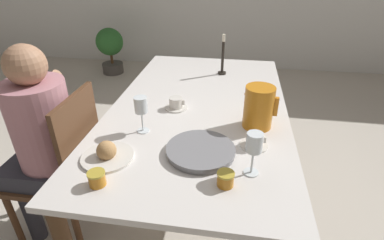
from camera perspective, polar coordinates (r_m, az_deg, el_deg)
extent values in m
plane|color=beige|center=(2.19, 1.12, -14.57)|extent=(20.00, 20.00, 0.00)
cube|color=silver|center=(1.77, 1.35, 2.38)|extent=(1.01, 1.78, 0.03)
cylinder|color=#472D19|center=(2.74, -5.61, 4.04)|extent=(0.07, 0.07, 0.70)
cylinder|color=#472D19|center=(2.67, 13.18, 2.69)|extent=(0.07, 0.07, 0.70)
cylinder|color=#51331E|center=(2.01, -30.58, -16.53)|extent=(0.04, 0.04, 0.41)
cylinder|color=#51331E|center=(2.22, -25.03, -10.19)|extent=(0.04, 0.04, 0.41)
cylinder|color=#51331E|center=(1.83, -20.94, -19.20)|extent=(0.04, 0.04, 0.41)
cylinder|color=#51331E|center=(2.05, -16.16, -11.84)|extent=(0.04, 0.04, 0.41)
cube|color=#51331E|center=(1.88, -24.54, -9.38)|extent=(0.42, 0.42, 0.03)
cube|color=#51331E|center=(1.64, -20.55, -3.46)|extent=(0.03, 0.39, 0.48)
cylinder|color=#33333D|center=(2.03, -28.33, -14.89)|extent=(0.09, 0.09, 0.44)
cylinder|color=#33333D|center=(2.12, -25.92, -12.08)|extent=(0.09, 0.09, 0.44)
cube|color=#33333D|center=(1.87, -27.02, -7.92)|extent=(0.30, 0.34, 0.11)
cylinder|color=#B77A84|center=(1.68, -26.61, -0.87)|extent=(0.30, 0.30, 0.46)
sphere|color=#A37556|center=(1.57, -29.19, 9.15)|extent=(0.19, 0.19, 0.19)
cylinder|color=#A37556|center=(1.85, -26.53, 5.73)|extent=(0.25, 0.06, 0.20)
cylinder|color=orange|center=(1.53, 12.55, 2.38)|extent=(0.15, 0.15, 0.22)
cube|color=orange|center=(1.54, 15.70, 2.49)|extent=(0.02, 0.02, 0.10)
cone|color=orange|center=(1.49, 10.66, 5.54)|extent=(0.04, 0.04, 0.04)
cylinder|color=white|center=(1.52, -9.27, -2.00)|extent=(0.06, 0.06, 0.00)
cylinder|color=white|center=(1.50, -9.44, -0.23)|extent=(0.01, 0.01, 0.10)
cylinder|color=white|center=(1.46, -9.73, 2.89)|extent=(0.06, 0.06, 0.08)
cylinder|color=white|center=(1.26, 11.15, -9.76)|extent=(0.06, 0.06, 0.00)
cylinder|color=white|center=(1.23, 11.40, -7.77)|extent=(0.01, 0.01, 0.10)
cylinder|color=white|center=(1.18, 11.84, -4.20)|extent=(0.06, 0.06, 0.08)
cylinder|color=orange|center=(1.19, 11.75, -4.92)|extent=(0.05, 0.05, 0.04)
cylinder|color=silver|center=(1.42, 11.66, -4.76)|extent=(0.13, 0.13, 0.01)
cylinder|color=silver|center=(1.40, 11.80, -3.64)|extent=(0.08, 0.08, 0.06)
cube|color=silver|center=(1.41, 13.64, -3.66)|extent=(0.01, 0.01, 0.03)
cylinder|color=silver|center=(1.73, -3.08, 2.37)|extent=(0.13, 0.13, 0.01)
cylinder|color=silver|center=(1.71, -3.10, 3.36)|extent=(0.08, 0.08, 0.06)
cube|color=silver|center=(1.70, -1.62, 3.35)|extent=(0.01, 0.01, 0.03)
cylinder|color=gray|center=(1.34, 1.66, -6.07)|extent=(0.30, 0.30, 0.02)
cylinder|color=gray|center=(1.33, 1.67, -5.55)|extent=(0.31, 0.31, 0.01)
cylinder|color=silver|center=(1.37, -15.78, -6.77)|extent=(0.23, 0.23, 0.01)
sphere|color=tan|center=(1.35, -15.98, -5.60)|extent=(0.09, 0.09, 0.09)
cylinder|color=#C67A1E|center=(1.22, -17.66, -10.58)|extent=(0.07, 0.07, 0.06)
cylinder|color=gold|center=(1.21, -17.84, -9.64)|extent=(0.07, 0.07, 0.01)
cylinder|color=#C67A1E|center=(1.17, 6.40, -11.11)|extent=(0.07, 0.07, 0.06)
cylinder|color=gold|center=(1.16, 6.47, -10.14)|extent=(0.07, 0.07, 0.01)
cylinder|color=black|center=(2.24, 5.72, 8.92)|extent=(0.06, 0.06, 0.01)
cylinder|color=black|center=(2.20, 5.87, 11.83)|extent=(0.02, 0.02, 0.23)
cylinder|color=beige|center=(2.17, 6.06, 15.29)|extent=(0.02, 0.02, 0.05)
cylinder|color=#4C4742|center=(4.47, -14.81, 9.58)|extent=(0.29, 0.29, 0.14)
cylinder|color=brown|center=(4.43, -15.05, 11.32)|extent=(0.04, 0.04, 0.15)
sphere|color=#2D6B2D|center=(4.36, -15.45, 14.17)|extent=(0.37, 0.37, 0.37)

